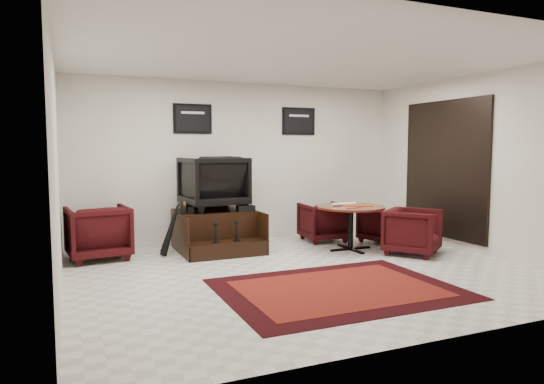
# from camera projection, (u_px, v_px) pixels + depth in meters

# --- Properties ---
(ground) EXTENTS (6.00, 6.00, 0.00)m
(ground) POSITION_uv_depth(u_px,v_px,m) (306.00, 272.00, 6.47)
(ground) COLOR silver
(ground) RESTS_ON ground
(room_shell) EXTENTS (6.02, 5.02, 2.81)m
(room_shell) POSITION_uv_depth(u_px,v_px,m) (329.00, 139.00, 6.58)
(room_shell) COLOR white
(room_shell) RESTS_ON ground
(area_rug) EXTENTS (2.74, 2.05, 0.01)m
(area_rug) POSITION_uv_depth(u_px,v_px,m) (338.00, 289.00, 5.69)
(area_rug) COLOR black
(area_rug) RESTS_ON ground
(shine_podium) EXTENTS (1.25, 1.29, 0.64)m
(shine_podium) POSITION_uv_depth(u_px,v_px,m) (216.00, 232.00, 7.89)
(shine_podium) COLOR black
(shine_podium) RESTS_ON ground
(shine_chair) EXTENTS (1.03, 0.97, 0.98)m
(shine_chair) POSITION_uv_depth(u_px,v_px,m) (213.00, 180.00, 7.94)
(shine_chair) COLOR black
(shine_chair) RESTS_ON shine_podium
(shoes_pair) EXTENTS (0.28, 0.31, 0.10)m
(shoes_pair) POSITION_uv_depth(u_px,v_px,m) (188.00, 210.00, 7.59)
(shoes_pair) COLOR black
(shoes_pair) RESTS_ON shine_podium
(polish_kit) EXTENTS (0.29, 0.21, 0.09)m
(polish_kit) POSITION_uv_depth(u_px,v_px,m) (246.00, 208.00, 7.78)
(polish_kit) COLOR black
(polish_kit) RESTS_ON shine_podium
(umbrella_black) EXTENTS (0.31, 0.12, 0.83)m
(umbrella_black) POSITION_uv_depth(u_px,v_px,m) (171.00, 229.00, 7.44)
(umbrella_black) COLOR black
(umbrella_black) RESTS_ON ground
(umbrella_hooked) EXTENTS (0.29, 0.11, 0.78)m
(umbrella_hooked) POSITION_uv_depth(u_px,v_px,m) (170.00, 228.00, 7.64)
(umbrella_hooked) COLOR black
(umbrella_hooked) RESTS_ON ground
(armchair_side) EXTENTS (0.95, 0.90, 0.88)m
(armchair_side) POSITION_uv_depth(u_px,v_px,m) (98.00, 230.00, 7.22)
(armchair_side) COLOR black
(armchair_side) RESTS_ON ground
(meeting_table) EXTENTS (1.10, 1.10, 0.72)m
(meeting_table) POSITION_uv_depth(u_px,v_px,m) (351.00, 212.00, 7.85)
(meeting_table) COLOR #3F1509
(meeting_table) RESTS_ON ground
(table_chair_back) EXTENTS (0.78, 0.74, 0.76)m
(table_chair_back) POSITION_uv_depth(u_px,v_px,m) (323.00, 220.00, 8.64)
(table_chair_back) COLOR black
(table_chair_back) RESTS_ON ground
(table_chair_window) EXTENTS (0.78, 0.80, 0.66)m
(table_chair_window) POSITION_uv_depth(u_px,v_px,m) (382.00, 224.00, 8.50)
(table_chair_window) COLOR black
(table_chair_window) RESTS_ON ground
(table_chair_corner) EXTENTS (1.04, 1.03, 0.79)m
(table_chair_corner) POSITION_uv_depth(u_px,v_px,m) (413.00, 229.00, 7.54)
(table_chair_corner) COLOR black
(table_chair_corner) RESTS_ON ground
(paper_roll) EXTENTS (0.42, 0.08, 0.05)m
(paper_roll) POSITION_uv_depth(u_px,v_px,m) (344.00, 204.00, 7.91)
(paper_roll) COLOR white
(paper_roll) RESTS_ON meeting_table
(table_clutter) EXTENTS (0.57, 0.34, 0.01)m
(table_clutter) POSITION_uv_depth(u_px,v_px,m) (357.00, 206.00, 7.82)
(table_clutter) COLOR orange
(table_clutter) RESTS_ON meeting_table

